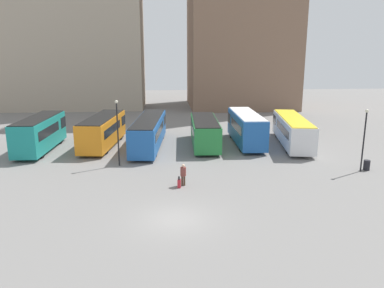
{
  "coord_description": "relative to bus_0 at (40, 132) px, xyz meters",
  "views": [
    {
      "loc": [
        -0.51,
        -20.21,
        9.41
      ],
      "look_at": [
        1.85,
        11.71,
        1.67
      ],
      "focal_mm": 35.0,
      "sensor_mm": 36.0,
      "label": 1
    }
  ],
  "objects": [
    {
      "name": "bus_5",
      "position": [
        25.77,
        0.43,
        -0.19
      ],
      "size": [
        4.13,
        11.86,
        2.95
      ],
      "rotation": [
        0.0,
        0.0,
        1.42
      ],
      "color": "silver",
      "rests_on": "ground_plane"
    },
    {
      "name": "lamp_post_0",
      "position": [
        8.38,
        -5.96,
        1.53
      ],
      "size": [
        0.28,
        0.28,
        5.66
      ],
      "color": "black",
      "rests_on": "ground_plane"
    },
    {
      "name": "bus_0",
      "position": [
        0.0,
        0.0,
        0.0
      ],
      "size": [
        2.74,
        9.39,
        3.34
      ],
      "rotation": [
        0.0,
        0.0,
        1.54
      ],
      "color": "#19847F",
      "rests_on": "ground_plane"
    },
    {
      "name": "bus_1",
      "position": [
        5.94,
        1.36,
        -0.11
      ],
      "size": [
        3.67,
        10.4,
        3.12
      ],
      "rotation": [
        0.0,
        0.0,
        1.46
      ],
      "color": "orange",
      "rests_on": "ground_plane"
    },
    {
      "name": "traveler",
      "position": [
        13.65,
        -11.4,
        -0.83
      ],
      "size": [
        0.48,
        0.48,
        1.64
      ],
      "rotation": [
        0.0,
        0.0,
        1.42
      ],
      "color": "#4C3828",
      "rests_on": "ground_plane"
    },
    {
      "name": "lamp_post_1",
      "position": [
        28.35,
        -9.1,
        1.26
      ],
      "size": [
        0.28,
        0.28,
        5.15
      ],
      "color": "black",
      "rests_on": "ground_plane"
    },
    {
      "name": "trash_bin",
      "position": [
        29.01,
        -8.8,
        -1.38
      ],
      "size": [
        0.52,
        0.52,
        0.85
      ],
      "color": "black",
      "rests_on": "ground_plane"
    },
    {
      "name": "suitcase",
      "position": [
        13.33,
        -11.81,
        -1.49
      ],
      "size": [
        0.27,
        0.36,
        0.88
      ],
      "rotation": [
        0.0,
        0.0,
        1.42
      ],
      "color": "#B7232D",
      "rests_on": "ground_plane"
    },
    {
      "name": "building_block_left",
      "position": [
        -6.52,
        30.99,
        13.32
      ],
      "size": [
        30.47,
        11.41,
        30.26
      ],
      "color": "tan",
      "rests_on": "ground_plane"
    },
    {
      "name": "bus_2",
      "position": [
        10.73,
        0.71,
        -0.16
      ],
      "size": [
        3.5,
        12.57,
        3.02
      ],
      "rotation": [
        0.0,
        0.0,
        1.49
      ],
      "color": "#1E56A3",
      "rests_on": "ground_plane"
    },
    {
      "name": "bus_3",
      "position": [
        16.51,
        0.75,
        -0.26
      ],
      "size": [
        2.96,
        9.89,
        2.83
      ],
      "rotation": [
        0.0,
        0.0,
        1.53
      ],
      "color": "#237A38",
      "rests_on": "ground_plane"
    },
    {
      "name": "ground_plane",
      "position": [
        12.88,
        -17.13,
        -1.8
      ],
      "size": [
        160.0,
        160.0,
        0.0
      ],
      "primitive_type": "plane",
      "color": "slate"
    },
    {
      "name": "bus_4",
      "position": [
        20.98,
        1.16,
        -0.01
      ],
      "size": [
        2.72,
        9.93,
        3.32
      ],
      "rotation": [
        0.0,
        0.0,
        1.55
      ],
      "color": "#1E56A3",
      "rests_on": "ground_plane"
    }
  ]
}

